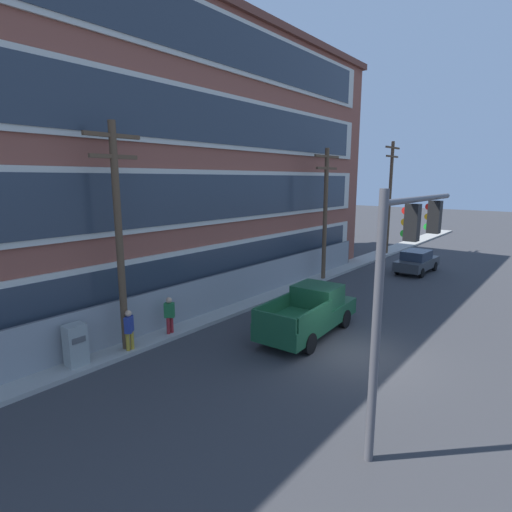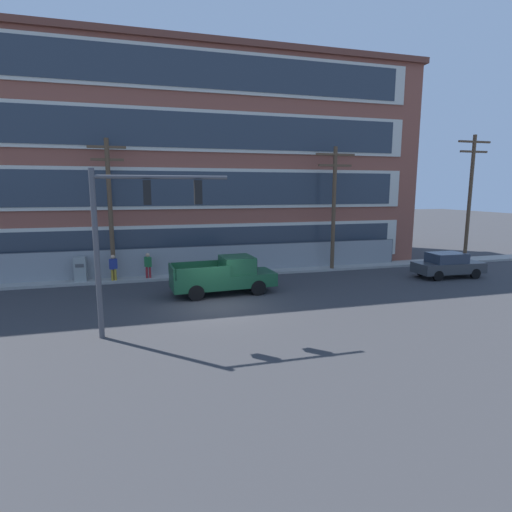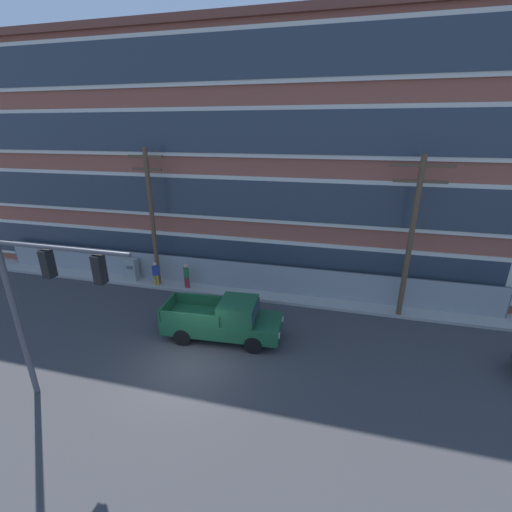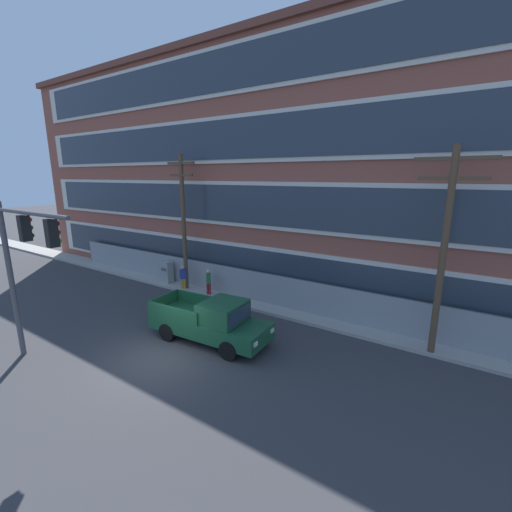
% 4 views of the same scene
% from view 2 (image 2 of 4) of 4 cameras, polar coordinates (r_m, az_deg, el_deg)
% --- Properties ---
extents(ground_plane, '(160.00, 160.00, 0.00)m').
position_cam_2_polar(ground_plane, '(19.01, -5.19, -7.26)').
color(ground_plane, '#38383A').
extents(sidewalk_building_side, '(80.00, 1.67, 0.16)m').
position_cam_2_polar(sidewalk_building_side, '(25.78, -8.01, -2.68)').
color(sidewalk_building_side, '#9E9B93').
rests_on(sidewalk_building_side, ground).
extents(brick_mill_building, '(39.36, 12.05, 14.67)m').
position_cam_2_polar(brick_mill_building, '(31.63, -15.65, 12.53)').
color(brick_mill_building, brown).
rests_on(brick_mill_building, ground).
extents(chain_link_fence, '(30.98, 0.06, 1.89)m').
position_cam_2_polar(chain_link_fence, '(25.75, -10.94, -0.77)').
color(chain_link_fence, gray).
rests_on(chain_link_fence, ground).
extents(traffic_signal_mast, '(4.91, 0.43, 6.21)m').
position_cam_2_polar(traffic_signal_mast, '(15.25, -16.98, 4.95)').
color(traffic_signal_mast, '#4C4C51').
rests_on(traffic_signal_mast, ground).
extents(pickup_truck_dark_green, '(5.61, 2.34, 1.96)m').
position_cam_2_polar(pickup_truck_dark_green, '(21.20, -4.38, -2.88)').
color(pickup_truck_dark_green, '#194C2D').
rests_on(pickup_truck_dark_green, ground).
extents(sedan_dark_grey, '(4.35, 1.90, 1.56)m').
position_cam_2_polar(sedan_dark_grey, '(27.81, 25.71, -1.14)').
color(sedan_dark_grey, '#383A3D').
rests_on(sedan_dark_grey, ground).
extents(utility_pole_near_corner, '(2.11, 0.26, 8.35)m').
position_cam_2_polar(utility_pole_near_corner, '(24.80, -20.13, 6.84)').
color(utility_pole_near_corner, brown).
rests_on(utility_pole_near_corner, ground).
extents(utility_pole_midblock, '(2.73, 0.26, 8.23)m').
position_cam_2_polar(utility_pole_midblock, '(27.24, 11.07, 7.50)').
color(utility_pole_midblock, brown).
rests_on(utility_pole_midblock, ground).
extents(utility_pole_far_east, '(2.76, 0.26, 9.41)m').
position_cam_2_polar(utility_pole_far_east, '(33.96, 28.27, 7.95)').
color(utility_pole_far_east, brown).
rests_on(utility_pole_far_east, ground).
extents(electrical_cabinet, '(0.66, 0.55, 1.60)m').
position_cam_2_polar(electrical_cabinet, '(25.51, -23.78, -1.88)').
color(electrical_cabinet, '#939993').
rests_on(electrical_cabinet, ground).
extents(pedestrian_near_cabinet, '(0.44, 0.46, 1.69)m').
position_cam_2_polar(pedestrian_near_cabinet, '(24.99, -15.16, -1.21)').
color(pedestrian_near_cabinet, maroon).
rests_on(pedestrian_near_cabinet, ground).
extents(pedestrian_by_fence, '(0.46, 0.44, 1.69)m').
position_cam_2_polar(pedestrian_by_fence, '(24.93, -19.70, -1.47)').
color(pedestrian_by_fence, '#B7932D').
rests_on(pedestrian_by_fence, ground).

